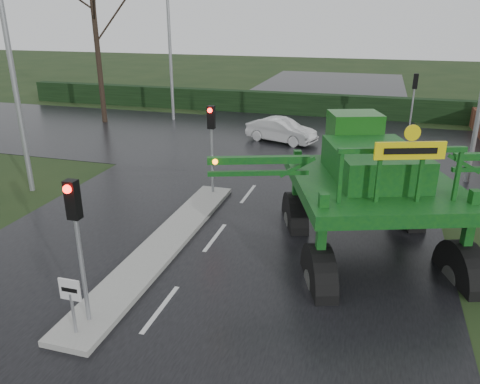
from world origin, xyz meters
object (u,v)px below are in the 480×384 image
(street_light_left_near, at_px, (13,34))
(crop_sprayer, at_px, (322,191))
(white_sedan, at_px, (281,142))
(street_light_left_far, at_px, (173,25))
(traffic_signal_far, at_px, (414,90))
(keep_left_sign, at_px, (71,297))
(traffic_signal_mid, at_px, (211,131))
(traffic_signal_near, at_px, (76,222))

(street_light_left_near, xyz_separation_m, crop_sprayer, (11.61, -3.52, -3.45))
(white_sedan, bearing_deg, street_light_left_far, 82.93)
(traffic_signal_far, xyz_separation_m, white_sedan, (-6.88, -3.76, -2.59))
(keep_left_sign, distance_m, traffic_signal_mid, 9.12)
(white_sedan, bearing_deg, traffic_signal_far, -42.78)
(keep_left_sign, distance_m, traffic_signal_far, 22.93)
(traffic_signal_near, bearing_deg, crop_sprayer, 36.49)
(traffic_signal_mid, relative_size, street_light_left_far, 0.35)
(traffic_signal_mid, height_order, street_light_left_far, street_light_left_far)
(traffic_signal_far, height_order, white_sedan, traffic_signal_far)
(traffic_signal_near, bearing_deg, keep_left_sign, -90.00)
(traffic_signal_far, bearing_deg, traffic_signal_mid, 58.07)
(keep_left_sign, bearing_deg, street_light_left_far, 107.78)
(white_sedan, bearing_deg, keep_left_sign, -164.43)
(keep_left_sign, height_order, crop_sprayer, crop_sprayer)
(crop_sprayer, bearing_deg, street_light_left_far, 104.14)
(traffic_signal_near, xyz_separation_m, traffic_signal_mid, (0.00, 8.50, 0.00))
(keep_left_sign, bearing_deg, traffic_signal_mid, 90.00)
(keep_left_sign, relative_size, traffic_signal_far, 0.38)
(white_sedan, bearing_deg, crop_sprayer, -146.05)
(traffic_signal_mid, relative_size, crop_sprayer, 0.39)
(traffic_signal_far, bearing_deg, street_light_left_near, 43.63)
(keep_left_sign, bearing_deg, white_sedan, 87.02)
(street_light_left_near, xyz_separation_m, white_sedan, (7.82, 10.25, -5.99))
(keep_left_sign, bearing_deg, crop_sprayer, 40.17)
(keep_left_sign, relative_size, traffic_signal_mid, 0.38)
(traffic_signal_mid, distance_m, street_light_left_far, 14.68)
(keep_left_sign, distance_m, traffic_signal_near, 1.61)
(keep_left_sign, distance_m, white_sedan, 17.81)
(crop_sprayer, distance_m, white_sedan, 14.50)
(traffic_signal_near, bearing_deg, white_sedan, 86.94)
(traffic_signal_mid, relative_size, white_sedan, 0.90)
(traffic_signal_mid, distance_m, traffic_signal_far, 14.75)
(traffic_signal_near, distance_m, street_light_left_near, 10.40)
(street_light_left_far, relative_size, crop_sprayer, 1.10)
(keep_left_sign, xyz_separation_m, street_light_left_far, (-6.89, 21.50, 4.93))
(traffic_signal_far, relative_size, street_light_left_near, 0.35)
(street_light_left_near, bearing_deg, traffic_signal_far, 43.63)
(keep_left_sign, xyz_separation_m, crop_sprayer, (4.72, 3.98, 1.48))
(keep_left_sign, bearing_deg, traffic_signal_far, 70.07)
(traffic_signal_mid, relative_size, street_light_left_near, 0.35)
(traffic_signal_near, distance_m, traffic_signal_far, 22.42)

